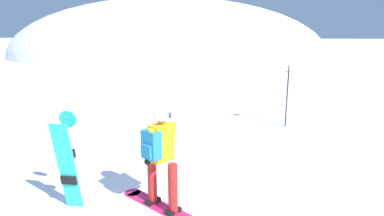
# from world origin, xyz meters

# --- Properties ---
(ridge_peak_main) EXTENTS (38.66, 34.79, 13.96)m
(ridge_peak_main) POSITION_xyz_m (-7.94, 38.41, 0.00)
(ridge_peak_main) COLOR white
(ridge_peak_main) RESTS_ON ground
(snowboarder_main) EXTENTS (1.58, 1.15, 1.71)m
(snowboarder_main) POSITION_xyz_m (-0.12, 0.72, 0.92)
(snowboarder_main) COLOR #D11E5B
(snowboarder_main) RESTS_ON ground
(spare_snowboard) EXTENTS (0.28, 0.36, 1.63)m
(spare_snowboard) POSITION_xyz_m (-1.55, 0.51, 0.83)
(spare_snowboard) COLOR #23B7A3
(spare_snowboard) RESTS_ON ground
(piste_marker_near) EXTENTS (0.20, 0.20, 1.93)m
(piste_marker_near) POSITION_xyz_m (2.53, 5.98, 1.10)
(piste_marker_near) COLOR black
(piste_marker_near) RESTS_ON ground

